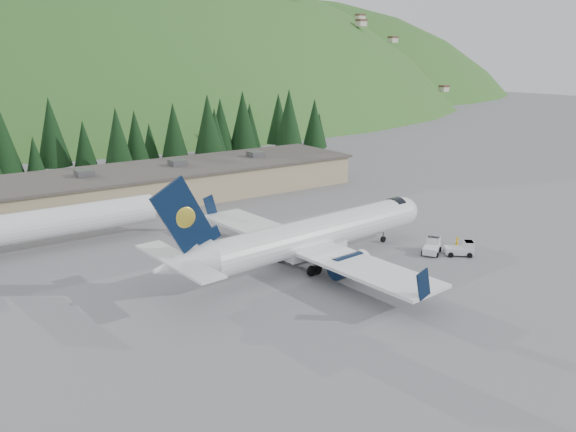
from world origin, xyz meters
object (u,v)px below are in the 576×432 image
Objects in this scene: second_airliner at (39,224)px; terminal_building at (150,184)px; baggage_tug_a at (432,247)px; baggage_tug_b at (462,249)px; ramp_worker at (457,244)px; airliner at (311,236)px.

second_airliner is 25.55m from terminal_building.
baggage_tug_a is 3.37m from baggage_tug_b.
second_airliner is 49.81m from ramp_worker.
airliner reaches higher than ramp_worker.
second_airliner is at bearing -178.10° from baggage_tug_b.
ramp_worker reaches higher than baggage_tug_b.
airliner is 15.15m from baggage_tug_a.
baggage_tug_a is 2.04× the size of ramp_worker.
baggage_tug_a is 0.05× the size of terminal_building.
baggage_tug_b is (40.10, -29.78, -2.56)m from second_airliner.
airliner is at bearing -63.08° from ramp_worker.
baggage_tug_b is at bearing -66.21° from terminal_building.
baggage_tug_a is 3.15m from ramp_worker.
ramp_worker reaches higher than baggage_tug_a.
ramp_worker is (16.93, -6.40, -2.37)m from airliner.
second_airliner is at bearing 111.96° from baggage_tug_a.
second_airliner is 50.01m from baggage_tug_b.
second_airliner reaches higher than baggage_tug_a.
second_airliner reaches higher than ramp_worker.
second_airliner is 7.82× the size of baggage_tug_b.
airliner reaches higher than terminal_building.
terminal_building reaches higher than baggage_tug_a.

